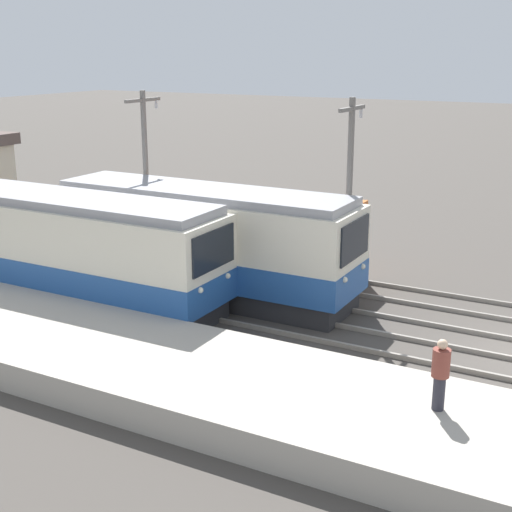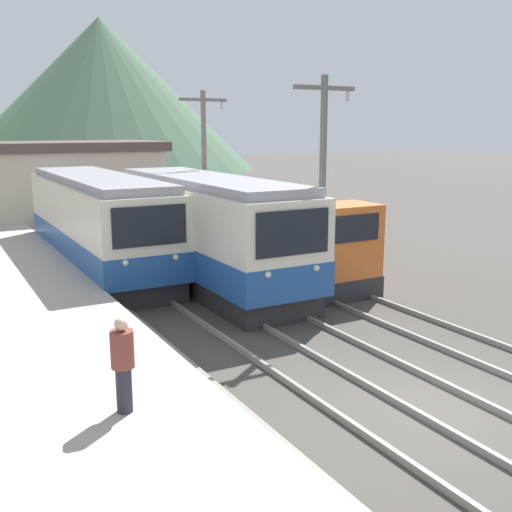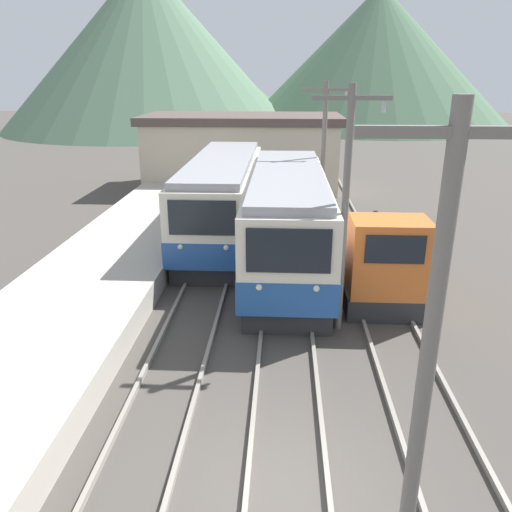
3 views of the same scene
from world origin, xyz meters
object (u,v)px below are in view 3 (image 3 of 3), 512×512
at_px(shunting_locomotive, 378,260).
at_px(catenary_mast_far, 323,158).
at_px(commuter_train_left, 223,202).
at_px(catenary_mast_mid, 346,204).
at_px(catenary_mast_near, 427,374).
at_px(commuter_train_center, 287,225).

distance_m(shunting_locomotive, catenary_mast_far, 6.32).
bearing_deg(catenary_mast_far, commuter_train_left, 178.41).
xyz_separation_m(shunting_locomotive, catenary_mast_mid, (-1.49, -2.50, 2.50)).
bearing_deg(commuter_train_left, shunting_locomotive, -44.68).
distance_m(catenary_mast_near, catenary_mast_mid, 8.12).
height_order(shunting_locomotive, catenary_mast_far, catenary_mast_far).
relative_size(commuter_train_center, catenary_mast_near, 1.63).
bearing_deg(catenary_mast_mid, commuter_train_left, 117.61).
relative_size(shunting_locomotive, catenary_mast_mid, 0.75).
relative_size(shunting_locomotive, catenary_mast_near, 0.75).
distance_m(commuter_train_left, shunting_locomotive, 8.17).
height_order(commuter_train_left, catenary_mast_far, catenary_mast_far).
distance_m(commuter_train_center, catenary_mast_mid, 5.26).
bearing_deg(commuter_train_left, catenary_mast_mid, -62.39).
distance_m(shunting_locomotive, catenary_mast_mid, 3.84).
xyz_separation_m(commuter_train_center, catenary_mast_far, (1.51, 3.48, 1.97)).
bearing_deg(commuter_train_left, catenary_mast_near, -75.24).
bearing_deg(catenary_mast_near, commuter_train_center, 96.74).
distance_m(commuter_train_center, catenary_mast_near, 12.99).
bearing_deg(catenary_mast_near, shunting_locomotive, 82.00).
height_order(commuter_train_left, catenary_mast_mid, catenary_mast_mid).
bearing_deg(catenary_mast_mid, catenary_mast_near, -90.00).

